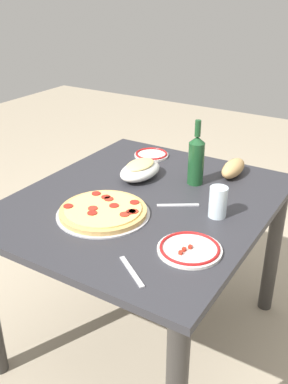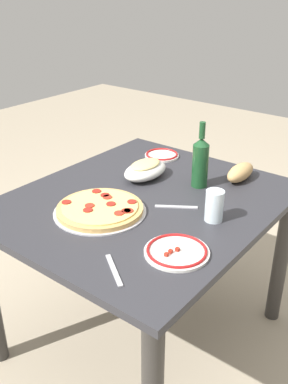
% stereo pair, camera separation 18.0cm
% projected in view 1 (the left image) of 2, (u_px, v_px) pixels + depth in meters
% --- Properties ---
extents(ground_plane, '(8.00, 8.00, 0.00)m').
position_uv_depth(ground_plane, '(144.00, 335.00, 2.14)').
color(ground_plane, tan).
rests_on(ground_plane, ground).
extents(dining_table, '(1.15, 0.99, 0.75)m').
position_uv_depth(dining_table, '(144.00, 224.00, 1.87)').
color(dining_table, '#2D2D33').
rests_on(dining_table, ground).
extents(pepperoni_pizza, '(0.36, 0.36, 0.03)m').
position_uv_depth(pepperoni_pizza, '(103.00, 211.00, 1.68)').
color(pepperoni_pizza, '#B7B7BC').
rests_on(pepperoni_pizza, dining_table).
extents(baked_pasta_dish, '(0.24, 0.15, 0.08)m').
position_uv_depth(baked_pasta_dish, '(140.00, 169.00, 1.98)').
color(baked_pasta_dish, white).
rests_on(baked_pasta_dish, dining_table).
extents(wine_bottle, '(0.07, 0.07, 0.29)m').
position_uv_depth(wine_bottle, '(196.00, 159.00, 1.90)').
color(wine_bottle, '#194723').
rests_on(wine_bottle, dining_table).
extents(water_glass, '(0.07, 0.07, 0.12)m').
position_uv_depth(water_glass, '(218.00, 202.00, 1.65)').
color(water_glass, silver).
rests_on(water_glass, dining_table).
extents(side_plate_near, '(0.17, 0.17, 0.02)m').
position_uv_depth(side_plate_near, '(151.00, 154.00, 2.24)').
color(side_plate_near, white).
rests_on(side_plate_near, dining_table).
extents(side_plate_far, '(0.22, 0.22, 0.02)m').
position_uv_depth(side_plate_far, '(190.00, 249.00, 1.46)').
color(side_plate_far, white).
rests_on(side_plate_far, dining_table).
extents(bread_loaf, '(0.19, 0.08, 0.07)m').
position_uv_depth(bread_loaf, '(233.00, 168.00, 2.01)').
color(bread_loaf, tan).
rests_on(bread_loaf, dining_table).
extents(fork_left, '(0.11, 0.15, 0.00)m').
position_uv_depth(fork_left, '(178.00, 205.00, 1.75)').
color(fork_left, '#B7B7BC').
rests_on(fork_left, dining_table).
extents(fork_right, '(0.11, 0.15, 0.00)m').
position_uv_depth(fork_right, '(132.00, 271.00, 1.36)').
color(fork_right, '#B7B7BC').
rests_on(fork_right, dining_table).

